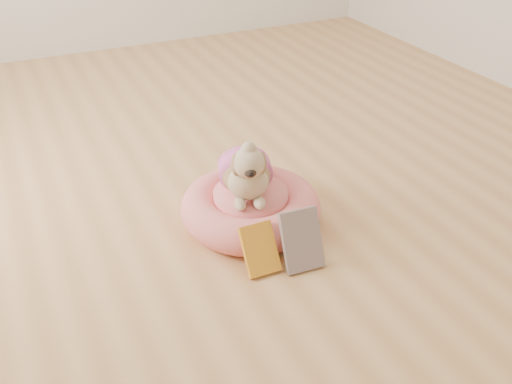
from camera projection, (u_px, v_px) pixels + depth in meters
name	position (u px, v px, depth m)	size (l,w,h in m)	color
floor	(249.00, 185.00, 2.60)	(4.50, 4.50, 0.00)	tan
pet_bed	(251.00, 207.00, 2.32)	(0.57, 0.57, 0.15)	#FF637F
dog	(246.00, 161.00, 2.21)	(0.26, 0.37, 0.27)	brown
book_yellow	(260.00, 249.00, 2.06)	(0.12, 0.02, 0.19)	yellow
book_white	(302.00, 240.00, 2.07)	(0.15, 0.02, 0.23)	white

